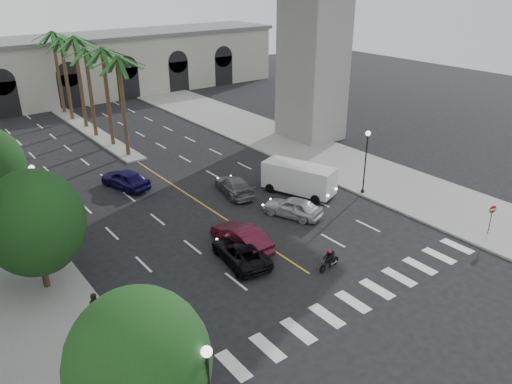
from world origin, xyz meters
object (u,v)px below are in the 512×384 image
traffic_signal_far (134,316)px  car_a (293,207)px  motorcycle_rider (330,260)px  car_b (241,237)px  car_d (234,186)px  car_e (125,179)px  traffic_signal_near (177,368)px  lamp_post_left_far (37,196)px  pedestrian_a (148,366)px  cargo_van (299,178)px  do_not_enter_sign (492,214)px  car_c (240,252)px  lamp_post_right (366,157)px  pedestrian_b (96,308)px

traffic_signal_far → car_a: 17.08m
motorcycle_rider → car_b: 5.95m
car_d → car_e: bearing=-33.0°
traffic_signal_near → car_b: 13.70m
motorcycle_rider → car_b: (-2.88, 5.20, 0.21)m
lamp_post_left_far → motorcycle_rider: 19.34m
car_d → car_e: size_ratio=1.02×
car_d → pedestrian_a: size_ratio=2.73×
car_e → motorcycle_rider: bearing=89.3°
car_e → cargo_van: (10.74, -9.64, 0.57)m
car_b → cargo_van: bearing=-155.0°
car_a → pedestrian_a: size_ratio=2.48×
motorcycle_rider → do_not_enter_sign: do_not_enter_sign is taller
traffic_signal_near → cargo_van: bearing=36.3°
pedestrian_a → car_c: bearing=22.2°
car_b → car_c: 1.63m
pedestrian_a → do_not_enter_sign: (24.59, -1.72, 0.60)m
car_c → do_not_enter_sign: size_ratio=2.18×
car_a → car_c: 7.26m
traffic_signal_near → motorcycle_rider: (12.68, 4.22, -1.91)m
car_d → do_not_enter_sign: size_ratio=2.15×
lamp_post_right → car_e: bearing=139.1°
motorcycle_rider → cargo_van: bearing=48.7°
car_a → lamp_post_right: bearing=154.2°
lamp_post_right → do_not_enter_sign: lamp_post_right is taller
lamp_post_right → motorcycle_rider: bearing=-147.9°
lamp_post_left_far → traffic_signal_far: size_ratio=1.47×
car_a → do_not_enter_sign: do_not_enter_sign is taller
pedestrian_b → car_e: bearing=72.2°
traffic_signal_far → pedestrian_a: traffic_signal_far is taller
motorcycle_rider → car_c: 5.51m
motorcycle_rider → do_not_enter_sign: bearing=-26.6°
pedestrian_b → motorcycle_rider: bearing=-4.2°
car_a → car_d: bearing=-101.9°
lamp_post_left_far → motorcycle_rider: size_ratio=2.91×
traffic_signal_far → car_c: size_ratio=0.74×
do_not_enter_sign → traffic_signal_near: bearing=-159.2°
car_a → car_d: car_a is taller
traffic_signal_far → car_e: (7.89, 19.34, -1.70)m
lamp_post_right → car_e: lamp_post_right is taller
car_b → pedestrian_b: (-10.34, -1.70, 0.16)m
cargo_van → do_not_enter_sign: size_ratio=2.76×
car_e → pedestrian_a: 22.56m
traffic_signal_far → pedestrian_a: size_ratio=2.06×
car_c → lamp_post_right: bearing=-161.9°
cargo_van → car_c: bearing=-171.1°
car_d → do_not_enter_sign: 19.02m
motorcycle_rider → traffic_signal_near: bearing=-170.8°
pedestrian_a → do_not_enter_sign: bearing=-14.4°
lamp_post_right → car_e: (-14.81, 12.84, -2.41)m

